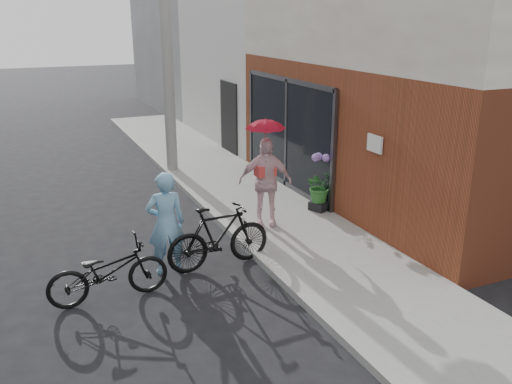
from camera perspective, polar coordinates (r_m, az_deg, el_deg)
ground at (r=8.72m, az=-4.87°, el=-8.88°), size 80.00×80.00×0.00m
sidewalk at (r=11.13m, az=1.88°, el=-2.34°), size 2.20×24.00×0.12m
curb at (r=10.70m, az=-3.72°, el=-3.23°), size 0.12×24.00×0.12m
brick_building at (r=13.51m, az=22.31°, el=12.76°), size 8.09×8.00×6.00m
plaster_building at (r=19.02m, az=6.77°, el=16.64°), size 8.00×6.00×7.00m
east_building_far at (r=25.30m, az=-1.71°, el=17.08°), size 8.00×8.00×7.00m
utility_pole at (r=13.84m, az=-9.46°, el=16.03°), size 0.28×0.28×7.00m
officer at (r=8.62m, az=-9.45°, el=-3.27°), size 0.65×0.47×1.68m
bike_left at (r=8.12m, az=-15.32°, el=-8.07°), size 1.73×0.63×0.90m
bike_right at (r=8.82m, az=-3.94°, el=-4.70°), size 1.79×0.58×1.06m
kimono_woman at (r=10.16m, az=0.97°, el=1.06°), size 1.08×0.78×1.69m
parasol at (r=9.89m, az=1.00°, el=7.48°), size 0.70×0.70×0.62m
planter at (r=11.24m, az=6.69°, el=-1.44°), size 0.44×0.44×0.18m
potted_plant at (r=11.11m, az=6.77°, el=0.61°), size 0.60×0.52×0.67m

